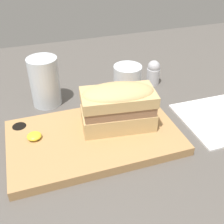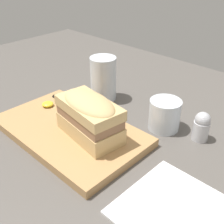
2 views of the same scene
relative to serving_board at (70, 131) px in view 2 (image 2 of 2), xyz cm
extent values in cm
cube|color=#56514C|center=(6.84, 3.89, -1.96)|extent=(161.15, 109.18, 2.00)
cube|color=tan|center=(0.08, -0.04, 0.00)|extent=(33.94, 20.36, 1.91)
cylinder|color=black|center=(-14.04, 7.29, 0.52)|extent=(2.85, 2.85, 0.95)
cube|color=tan|center=(5.62, 1.19, 2.81)|extent=(15.52, 9.53, 3.71)
cube|color=#936B4C|center=(5.62, 1.19, 5.66)|extent=(14.90, 9.15, 1.99)
cube|color=tan|center=(5.62, 1.19, 7.77)|extent=(15.52, 9.53, 2.23)
ellipsoid|color=tan|center=(5.62, 1.19, 8.70)|extent=(15.21, 9.34, 3.34)
ellipsoid|color=yellow|center=(-11.40, 2.30, 1.52)|extent=(2.85, 2.85, 1.14)
cylinder|color=silver|center=(-6.90, 17.58, 4.96)|extent=(6.99, 6.99, 11.83)
cylinder|color=silver|center=(-6.90, 17.58, 1.91)|extent=(6.15, 6.15, 5.32)
cylinder|color=silver|center=(13.73, 16.72, 2.62)|extent=(7.19, 7.19, 7.16)
cylinder|color=#5B141E|center=(13.73, 16.72, 1.39)|extent=(6.47, 6.47, 4.29)
cube|color=white|center=(28.71, -1.95, -0.76)|extent=(16.25, 17.17, 0.40)
cylinder|color=silver|center=(21.98, 18.57, 1.24)|extent=(3.52, 3.52, 4.39)
sphere|color=#B7B7BC|center=(21.98, 18.57, 4.05)|extent=(3.34, 3.34, 3.34)
camera|label=1|loc=(-10.47, -42.88, 36.59)|focal=45.00mm
camera|label=2|loc=(42.79, -30.96, 35.66)|focal=45.00mm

